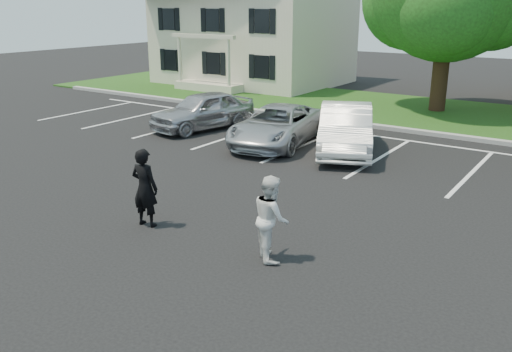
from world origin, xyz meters
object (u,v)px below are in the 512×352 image
at_px(house, 254,18).
at_px(man_black_suit, 145,188).
at_px(car_white_sedan, 345,129).
at_px(man_white_shirt, 271,218).
at_px(car_silver_west, 203,110).
at_px(car_silver_minivan, 277,125).

height_order(house, man_black_suit, house).
relative_size(man_black_suit, car_white_sedan, 0.37).
xyz_separation_m(house, car_white_sedan, (11.73, -11.91, -3.06)).
xyz_separation_m(man_black_suit, man_white_shirt, (3.12, 0.19, -0.05)).
bearing_deg(man_black_suit, car_silver_west, -65.02).
bearing_deg(car_white_sedan, car_silver_west, 155.06).
bearing_deg(car_silver_minivan, man_white_shirt, -68.79).
relative_size(man_black_suit, man_white_shirt, 1.06).
relative_size(car_silver_west, car_silver_minivan, 0.90).
xyz_separation_m(man_white_shirt, car_silver_minivan, (-4.58, 7.53, -0.16)).
relative_size(man_black_suit, car_silver_minivan, 0.37).
height_order(car_silver_west, car_white_sedan, car_white_sedan).
bearing_deg(man_black_suit, man_white_shirt, 176.44).
height_order(man_black_suit, car_silver_west, man_black_suit).
distance_m(car_silver_west, car_white_sedan, 6.03).
height_order(house, car_silver_west, house).
bearing_deg(house, man_black_suit, -61.64).
bearing_deg(car_silver_west, car_white_sedan, 13.30).
distance_m(house, car_silver_west, 13.54).
distance_m(car_silver_west, car_silver_minivan, 3.67).
distance_m(house, man_white_shirt, 24.43).
relative_size(man_white_shirt, car_white_sedan, 0.35).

